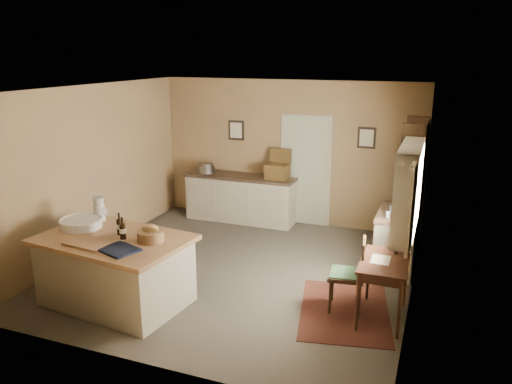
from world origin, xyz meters
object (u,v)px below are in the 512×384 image
work_island (115,268)px  sideboard (241,196)px  writing_desk (384,268)px  desk_chair (346,275)px  right_cabinet (396,240)px  shelving_unit (414,187)px

work_island → sideboard: size_ratio=0.94×
sideboard → work_island: bearing=-94.2°
writing_desk → desk_chair: 0.51m
desk_chair → right_cabinet: 1.57m
shelving_unit → work_island: bearing=-136.6°
writing_desk → shelving_unit: shelving_unit is taller
writing_desk → shelving_unit: bearing=86.4°
right_cabinet → shelving_unit: (0.16, 0.90, 0.62)m
right_cabinet → shelving_unit: shelving_unit is taller
work_island → desk_chair: bearing=24.0°
right_cabinet → shelving_unit: size_ratio=0.48×
sideboard → shelving_unit: (3.19, -0.39, 0.60)m
sideboard → shelving_unit: bearing=-6.9°
writing_desk → desk_chair: bearing=172.7°
right_cabinet → shelving_unit: bearing=80.1°
sideboard → desk_chair: size_ratio=2.28×
sideboard → right_cabinet: 3.30m
work_island → right_cabinet: (3.30, 2.38, -0.02)m
writing_desk → right_cabinet: (-0.00, 1.56, -0.21)m
work_island → writing_desk: size_ratio=2.22×
sideboard → right_cabinet: sideboard is taller
desk_chair → sideboard: bearing=125.6°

